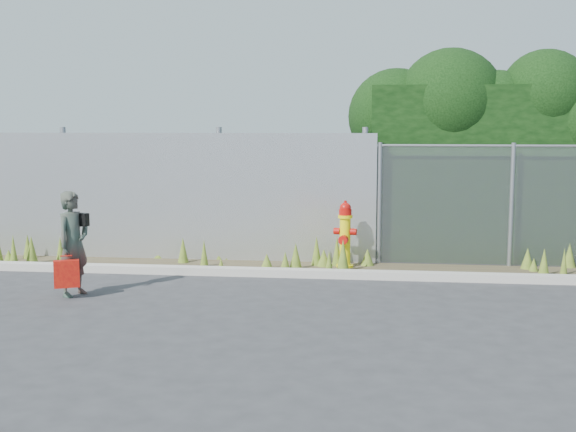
{
  "coord_description": "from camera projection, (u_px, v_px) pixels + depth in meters",
  "views": [
    {
      "loc": [
        0.95,
        -9.09,
        2.35
      ],
      "look_at": [
        -0.3,
        1.4,
        1.0
      ],
      "focal_mm": 45.0,
      "sensor_mm": 36.0,
      "label": 1
    }
  ],
  "objects": [
    {
      "name": "corrugated_fence",
      "position": [
        131.0,
        196.0,
        12.57
      ],
      "size": [
        8.5,
        0.21,
        2.3
      ],
      "color": "#B2B4B9",
      "rests_on": "ground"
    },
    {
      "name": "woman",
      "position": [
        73.0,
        244.0,
        9.88
      ],
      "size": [
        0.51,
        0.62,
        1.44
      ],
      "primitive_type": "imported",
      "rotation": [
        0.0,
        0.0,
        1.2
      ],
      "color": "#106A53",
      "rests_on": "ground"
    },
    {
      "name": "black_shoulder_bag",
      "position": [
        80.0,
        220.0,
        9.93
      ],
      "size": [
        0.24,
        0.1,
        0.18
      ],
      "rotation": [
        0.0,
        0.0,
        -0.27
      ],
      "color": "black"
    },
    {
      "name": "weed_strip",
      "position": [
        307.0,
        260.0,
        11.81
      ],
      "size": [
        16.0,
        1.35,
        0.54
      ],
      "color": "#453B27",
      "rests_on": "ground"
    },
    {
      "name": "curb",
      "position": [
        310.0,
        273.0,
        11.13
      ],
      "size": [
        16.0,
        0.22,
        0.12
      ],
      "primitive_type": "cube",
      "color": "#AFA99E",
      "rests_on": "ground"
    },
    {
      "name": "red_tote_bag",
      "position": [
        67.0,
        274.0,
        9.69
      ],
      "size": [
        0.33,
        0.12,
        0.44
      ],
      "rotation": [
        0.0,
        0.0,
        0.41
      ],
      "color": "#A0090A"
    },
    {
      "name": "hedge",
      "position": [
        563.0,
        144.0,
        12.54
      ],
      "size": [
        7.73,
        2.12,
        3.67
      ],
      "color": "black",
      "rests_on": "ground"
    },
    {
      "name": "fire_hydrant",
      "position": [
        345.0,
        236.0,
        11.76
      ],
      "size": [
        0.37,
        0.33,
        1.12
      ],
      "rotation": [
        0.0,
        0.0,
        -0.16
      ],
      "color": "yellow",
      "rests_on": "ground"
    },
    {
      "name": "ground",
      "position": [
        298.0,
        306.0,
        9.36
      ],
      "size": [
        80.0,
        80.0,
        0.0
      ],
      "primitive_type": "plane",
      "color": "#323235",
      "rests_on": "ground"
    }
  ]
}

